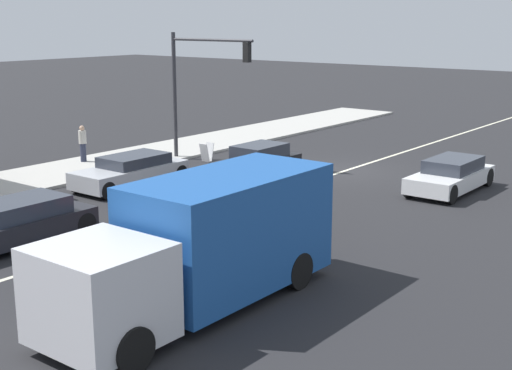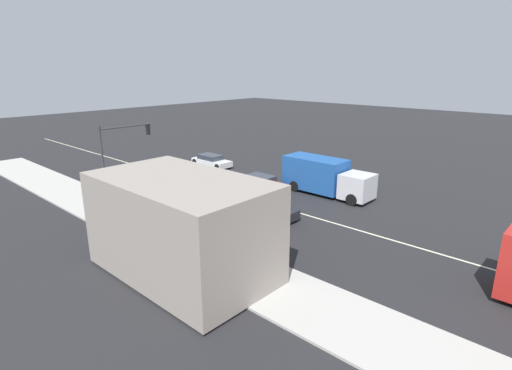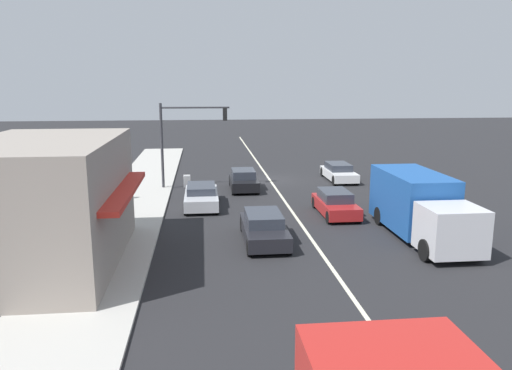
# 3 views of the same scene
# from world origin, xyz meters

# --- Properties ---
(ground_plane) EXTENTS (160.00, 160.00, 0.00)m
(ground_plane) POSITION_xyz_m (0.00, 18.00, 0.00)
(ground_plane) COLOR #232326
(sidewalk_right) EXTENTS (4.00, 73.00, 0.12)m
(sidewalk_right) POSITION_xyz_m (9.00, 18.50, 0.06)
(sidewalk_right) COLOR #B2AFA8
(sidewalk_right) RESTS_ON ground
(lane_marking_center) EXTENTS (0.16, 60.00, 0.01)m
(lane_marking_center) POSITION_xyz_m (0.00, 0.00, 0.00)
(lane_marking_center) COLOR beige
(lane_marking_center) RESTS_ON ground
(building_corner_store) EXTENTS (5.99, 9.14, 4.81)m
(building_corner_store) POSITION_xyz_m (10.84, 16.52, 2.53)
(building_corner_store) COLOR gray
(building_corner_store) RESTS_ON sidewalk_right
(traffic_signal_main) EXTENTS (4.59, 0.34, 5.60)m
(traffic_signal_main) POSITION_xyz_m (6.12, 2.41, 3.90)
(traffic_signal_main) COLOR #333338
(traffic_signal_main) RESTS_ON sidewalk_right
(pedestrian) EXTENTS (0.34, 0.34, 1.61)m
(pedestrian) POSITION_xyz_m (9.91, 5.85, 0.96)
(pedestrian) COLOR #282D42
(pedestrian) RESTS_ON sidewalk_right
(warning_aframe_sign) EXTENTS (0.45, 0.53, 0.84)m
(warning_aframe_sign) POSITION_xyz_m (5.99, 2.05, 0.43)
(warning_aframe_sign) COLOR silver
(warning_aframe_sign) RESTS_ON ground
(delivery_truck) EXTENTS (2.44, 7.50, 2.87)m
(delivery_truck) POSITION_xyz_m (-5.00, 14.44, 1.47)
(delivery_truck) COLOR silver
(delivery_truck) RESTS_ON ground
(sedan_dark) EXTENTS (1.86, 4.47, 1.30)m
(sedan_dark) POSITION_xyz_m (2.20, 14.39, 0.63)
(sedan_dark) COLOR black
(sedan_dark) RESTS_ON ground
(suv_black) EXTENTS (1.77, 3.91, 1.33)m
(suv_black) POSITION_xyz_m (2.20, 3.18, 0.64)
(suv_black) COLOR black
(suv_black) RESTS_ON ground
(sedan_silver) EXTENTS (1.89, 4.59, 1.22)m
(sedan_silver) POSITION_xyz_m (5.00, 7.50, 0.60)
(sedan_silver) COLOR #B7BABF
(sedan_silver) RESTS_ON ground
(hatchback_red) EXTENTS (1.75, 4.14, 1.30)m
(hatchback_red) POSITION_xyz_m (-2.20, 10.19, 0.62)
(hatchback_red) COLOR #AD1E1E
(hatchback_red) RESTS_ON ground
(van_white) EXTENTS (1.80, 4.43, 1.24)m
(van_white) POSITION_xyz_m (-5.00, 0.68, 0.61)
(van_white) COLOR silver
(van_white) RESTS_ON ground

